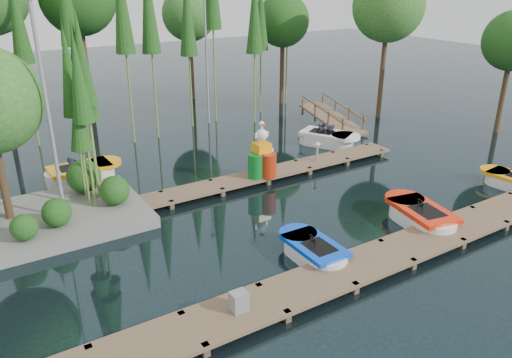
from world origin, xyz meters
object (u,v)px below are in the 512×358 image
island (19,131)px  utility_cabinet (239,301)px  boat_red (420,217)px  yellow_barrel (267,162)px  boat_yellow_far (82,173)px  boat_blue (313,252)px  drum_cluster (263,160)px

island → utility_cabinet: island is taller
boat_red → yellow_barrel: bearing=120.8°
yellow_barrel → utility_cabinet: bearing=-127.3°
boat_yellow_far → boat_red: bearing=-30.8°
boat_red → boat_yellow_far: 12.87m
utility_cabinet → yellow_barrel: (5.33, 7.00, 0.19)m
boat_red → yellow_barrel: yellow_barrel is taller
boat_blue → boat_red: size_ratio=0.82×
boat_yellow_far → yellow_barrel: boat_yellow_far is taller
utility_cabinet → drum_cluster: size_ratio=0.22×
yellow_barrel → island: bearing=174.7°
boat_blue → boat_red: 4.31m
island → boat_blue: bearing=-45.6°
island → drum_cluster: island is taller
boat_red → drum_cluster: drum_cluster is taller
boat_yellow_far → island: bearing=-108.8°
island → boat_red: bearing=-32.0°
utility_cabinet → drum_cluster: bearing=53.5°
boat_red → drum_cluster: (-2.44, 5.75, 0.66)m
boat_red → utility_cabinet: 7.59m
boat_blue → utility_cabinet: bearing=-158.1°
boat_blue → drum_cluster: 5.94m
boat_red → yellow_barrel: size_ratio=3.59×
boat_red → island: bearing=158.6°
boat_blue → yellow_barrel: yellow_barrel is taller
utility_cabinet → drum_cluster: drum_cluster is taller
utility_cabinet → drum_cluster: (5.06, 6.84, 0.40)m
boat_red → boat_yellow_far: bearing=141.7°
boat_blue → drum_cluster: size_ratio=1.16×
boat_yellow_far → drum_cluster: bearing=-15.2°
boat_yellow_far → drum_cluster: drum_cluster is taller
boat_yellow_far → drum_cluster: size_ratio=1.39×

